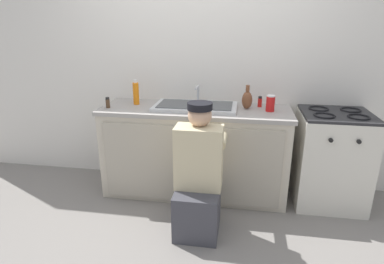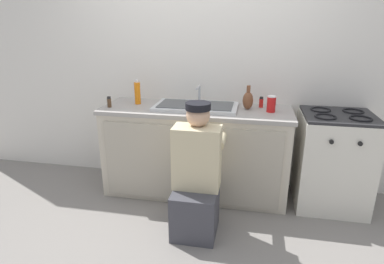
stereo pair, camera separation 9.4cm
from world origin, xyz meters
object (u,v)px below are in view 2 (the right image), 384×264
object	(u,v)px
spice_bottle_pepper	(109,102)
sink_double_basin	(196,106)
soap_bottle_orange	(137,93)
stove_range	(333,160)
plumber_person	(196,181)
vase_decorative	(248,100)
soda_cup_red	(271,104)
spice_bottle_red	(261,102)

from	to	relation	value
spice_bottle_pepper	sink_double_basin	bearing A→B (deg)	8.86
sink_double_basin	soap_bottle_orange	size ratio (longest dim) A/B	3.20
stove_range	sink_double_basin	bearing A→B (deg)	179.91
plumber_person	vase_decorative	xyz separation A→B (m)	(0.37, 0.71, 0.53)
plumber_person	soda_cup_red	bearing A→B (deg)	48.49
sink_double_basin	spice_bottle_red	world-z (taller)	sink_double_basin
spice_bottle_red	soap_bottle_orange	world-z (taller)	soap_bottle_orange
spice_bottle_red	spice_bottle_pepper	size ratio (longest dim) A/B	1.00
vase_decorative	soda_cup_red	bearing A→B (deg)	-13.91
sink_double_basin	spice_bottle_pepper	size ratio (longest dim) A/B	7.62
spice_bottle_pepper	soda_cup_red	bearing A→B (deg)	4.65
stove_range	soap_bottle_orange	xyz separation A→B (m)	(-1.93, 0.05, 0.56)
plumber_person	soda_cup_red	world-z (taller)	plumber_person
vase_decorative	spice_bottle_pepper	world-z (taller)	vase_decorative
sink_double_basin	soap_bottle_orange	bearing A→B (deg)	175.23
soap_bottle_orange	spice_bottle_pepper	distance (m)	0.30
plumber_person	soap_bottle_orange	size ratio (longest dim) A/B	4.42
stove_range	spice_bottle_red	bearing A→B (deg)	167.98
plumber_person	vase_decorative	bearing A→B (deg)	62.75
sink_double_basin	soda_cup_red	size ratio (longest dim) A/B	5.26
plumber_person	soap_bottle_orange	xyz separation A→B (m)	(-0.74, 0.72, 0.55)
stove_range	soda_cup_red	size ratio (longest dim) A/B	6.07
sink_double_basin	stove_range	size ratio (longest dim) A/B	0.87
sink_double_basin	spice_bottle_red	bearing A→B (deg)	13.22
spice_bottle_red	soap_bottle_orange	bearing A→B (deg)	-175.61
vase_decorative	spice_bottle_pepper	size ratio (longest dim) A/B	2.19
stove_range	vase_decorative	bearing A→B (deg)	176.47
soda_cup_red	spice_bottle_pepper	bearing A→B (deg)	-175.35
soda_cup_red	spice_bottle_red	world-z (taller)	soda_cup_red
stove_range	vase_decorative	size ratio (longest dim) A/B	4.01
soap_bottle_orange	spice_bottle_pepper	world-z (taller)	soap_bottle_orange
stove_range	spice_bottle_pepper	size ratio (longest dim) A/B	8.78
vase_decorative	soap_bottle_orange	size ratio (longest dim) A/B	0.92
stove_range	spice_bottle_pepper	distance (m)	2.22
stove_range	spice_bottle_pepper	bearing A→B (deg)	-176.58
soda_cup_red	soap_bottle_orange	size ratio (longest dim) A/B	0.61
sink_double_basin	plumber_person	bearing A→B (deg)	-79.14
spice_bottle_red	spice_bottle_pepper	bearing A→B (deg)	-169.28
soda_cup_red	spice_bottle_pepper	world-z (taller)	soda_cup_red
stove_range	plumber_person	distance (m)	1.36
spice_bottle_red	vase_decorative	bearing A→B (deg)	-142.45
spice_bottle_pepper	soap_bottle_orange	bearing A→B (deg)	38.61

